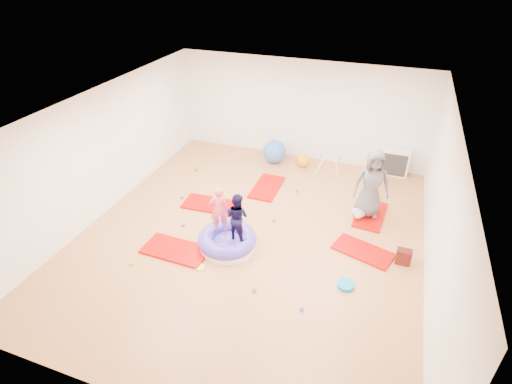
% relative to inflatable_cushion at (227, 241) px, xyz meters
% --- Properties ---
extents(room, '(7.01, 8.01, 2.81)m').
position_rel_inflatable_cushion_xyz_m(room, '(0.32, 0.54, 1.25)').
color(room, '#CF673E').
rests_on(room, ground).
extents(gym_mat_front_left, '(1.36, 0.71, 0.06)m').
position_rel_inflatable_cushion_xyz_m(gym_mat_front_left, '(-0.93, -0.50, -0.12)').
color(gym_mat_front_left, red).
rests_on(gym_mat_front_left, ground).
extents(gym_mat_mid_left, '(1.30, 0.70, 0.05)m').
position_rel_inflatable_cushion_xyz_m(gym_mat_mid_left, '(-1.00, 1.27, -0.12)').
color(gym_mat_mid_left, red).
rests_on(gym_mat_mid_left, ground).
extents(gym_mat_center_back, '(0.63, 1.25, 0.05)m').
position_rel_inflatable_cushion_xyz_m(gym_mat_center_back, '(0.03, 2.48, -0.12)').
color(gym_mat_center_back, red).
rests_on(gym_mat_center_back, ground).
extents(gym_mat_right, '(1.28, 0.90, 0.05)m').
position_rel_inflatable_cushion_xyz_m(gym_mat_right, '(2.66, 0.76, -0.12)').
color(gym_mat_right, red).
rests_on(gym_mat_right, ground).
extents(gym_mat_rear_right, '(0.71, 1.27, 0.05)m').
position_rel_inflatable_cushion_xyz_m(gym_mat_rear_right, '(2.66, 2.12, -0.12)').
color(gym_mat_rear_right, red).
rests_on(gym_mat_rear_right, ground).
extents(inflatable_cushion, '(1.21, 1.21, 0.38)m').
position_rel_inflatable_cushion_xyz_m(inflatable_cushion, '(0.00, 0.00, 0.00)').
color(inflatable_cushion, white).
rests_on(inflatable_cushion, ground).
extents(child_pink, '(0.45, 0.39, 1.03)m').
position_rel_inflatable_cushion_xyz_m(child_pink, '(-0.19, 0.10, 0.72)').
color(child_pink, '#F64D6D').
rests_on(child_pink, inflatable_cushion).
extents(child_navy, '(0.57, 0.49, 1.01)m').
position_rel_inflatable_cushion_xyz_m(child_navy, '(0.24, -0.00, 0.71)').
color(child_navy, black).
rests_on(child_navy, inflatable_cushion).
extents(adult_caregiver, '(0.89, 0.70, 1.60)m').
position_rel_inflatable_cushion_xyz_m(adult_caregiver, '(2.57, 2.10, 0.70)').
color(adult_caregiver, '#555458').
rests_on(adult_caregiver, gym_mat_rear_right).
extents(infant, '(0.35, 0.35, 0.21)m').
position_rel_inflatable_cushion_xyz_m(infant, '(2.41, 1.91, 0.01)').
color(infant, '#9FB3D9').
rests_on(infant, gym_mat_rear_right).
extents(ball_pit_balls, '(4.02, 3.91, 0.08)m').
position_rel_inflatable_cushion_xyz_m(ball_pit_balls, '(-0.38, 0.66, -0.11)').
color(ball_pit_balls, yellow).
rests_on(ball_pit_balls, ground).
extents(exercise_ball_blue, '(0.65, 0.65, 0.65)m').
position_rel_inflatable_cushion_xyz_m(exercise_ball_blue, '(-0.23, 3.94, 0.18)').
color(exercise_ball_blue, blue).
rests_on(exercise_ball_blue, ground).
extents(exercise_ball_orange, '(0.35, 0.35, 0.35)m').
position_rel_inflatable_cushion_xyz_m(exercise_ball_orange, '(0.61, 3.95, 0.03)').
color(exercise_ball_orange, '#FAA705').
rests_on(exercise_ball_orange, ground).
extents(infant_play_gym, '(0.65, 0.62, 0.50)m').
position_rel_inflatable_cushion_xyz_m(infant_play_gym, '(1.37, 3.83, 0.18)').
color(infant_play_gym, white).
rests_on(infant_play_gym, ground).
extents(cube_shelf, '(0.72, 0.35, 0.72)m').
position_rel_inflatable_cushion_xyz_m(cube_shelf, '(3.01, 4.33, 0.21)').
color(cube_shelf, white).
rests_on(cube_shelf, ground).
extents(balance_disc, '(0.32, 0.32, 0.07)m').
position_rel_inflatable_cushion_xyz_m(balance_disc, '(2.48, -0.32, -0.11)').
color(balance_disc, '#0984A9').
rests_on(balance_disc, ground).
extents(backpack, '(0.28, 0.18, 0.32)m').
position_rel_inflatable_cushion_xyz_m(backpack, '(3.42, 0.69, 0.01)').
color(backpack, maroon).
rests_on(backpack, ground).
extents(yellow_toy, '(0.20, 0.20, 0.03)m').
position_rel_inflatable_cushion_xyz_m(yellow_toy, '(-0.25, -0.78, -0.13)').
color(yellow_toy, yellow).
rests_on(yellow_toy, ground).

